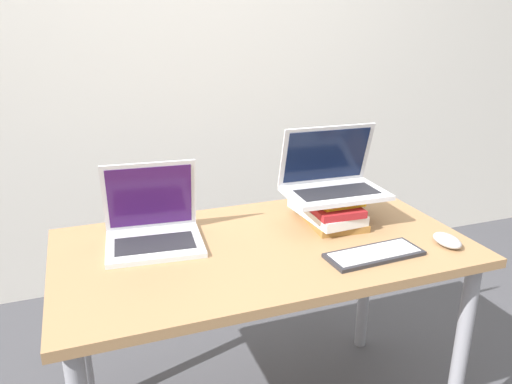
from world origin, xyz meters
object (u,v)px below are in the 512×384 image
Objects in this scene: book_stack at (329,209)px; wireless_keyboard at (374,254)px; laptop_left at (153,228)px; mouse at (447,240)px; laptop_on_books at (332,180)px.

wireless_keyboard is (0.00, -0.29, -0.04)m from book_stack.
laptop_left is 0.70m from wireless_keyboard.
laptop_left is 0.95m from mouse.
laptop_on_books is (0.62, -0.04, 0.10)m from laptop_left.
laptop_left is at bearing 176.66° from laptop_on_books.
laptop_on_books is 0.33m from wireless_keyboard.
laptop_on_books is at bearing 129.31° from mouse.
laptop_on_books is 1.12× the size of wireless_keyboard.
laptop_on_books reaches higher than mouse.
book_stack is 0.29m from wireless_keyboard.
laptop_on_books is 0.42m from mouse.
book_stack is at bearing 90.93° from wireless_keyboard.
laptop_on_books reaches higher than wireless_keyboard.
laptop_on_books is (0.01, 0.01, 0.10)m from book_stack.
laptop_left is 1.04× the size of wireless_keyboard.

